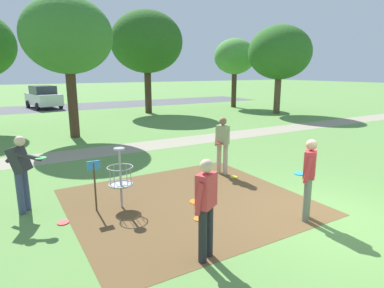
# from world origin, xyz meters

# --- Properties ---
(ground_plane) EXTENTS (160.00, 160.00, 0.00)m
(ground_plane) POSITION_xyz_m (0.00, 0.00, 0.00)
(ground_plane) COLOR #5B8942
(dirt_tee_pad) EXTENTS (5.28, 4.87, 0.01)m
(dirt_tee_pad) POSITION_xyz_m (-2.02, 2.22, 0.00)
(dirt_tee_pad) COLOR brown
(dirt_tee_pad) RESTS_ON ground
(disc_golf_basket) EXTENTS (0.98, 0.58, 1.39)m
(disc_golf_basket) POSITION_xyz_m (-3.53, 2.73, 0.75)
(disc_golf_basket) COLOR #9E9EA3
(disc_golf_basket) RESTS_ON ground
(player_foreground_watching) EXTENTS (0.45, 0.50, 1.71)m
(player_foreground_watching) POSITION_xyz_m (-0.05, 3.57, 0.97)
(player_foreground_watching) COLOR tan
(player_foreground_watching) RESTS_ON ground
(player_throwing) EXTENTS (0.77, 0.99, 1.71)m
(player_throwing) POSITION_xyz_m (-5.38, 3.54, 0.99)
(player_throwing) COLOR #384260
(player_throwing) RESTS_ON ground
(player_waiting_left) EXTENTS (0.49, 0.45, 1.71)m
(player_waiting_left) POSITION_xyz_m (-2.96, -0.01, 0.97)
(player_waiting_left) COLOR #232328
(player_waiting_left) RESTS_ON ground
(player_waiting_right) EXTENTS (0.48, 0.45, 1.71)m
(player_waiting_right) POSITION_xyz_m (-0.35, 0.16, 0.97)
(player_waiting_right) COLOR slate
(player_waiting_right) RESTS_ON ground
(frisbee_near_basket) EXTENTS (0.24, 0.24, 0.02)m
(frisbee_near_basket) POSITION_xyz_m (-2.28, 1.28, 0.01)
(frisbee_near_basket) COLOR orange
(frisbee_near_basket) RESTS_ON ground
(frisbee_by_tee) EXTENTS (0.24, 0.24, 0.02)m
(frisbee_by_tee) POSITION_xyz_m (-4.77, 2.55, 0.01)
(frisbee_by_tee) COLOR red
(frisbee_by_tee) RESTS_ON ground
(frisbee_far_left) EXTENTS (0.21, 0.21, 0.02)m
(frisbee_far_left) POSITION_xyz_m (0.05, 3.11, 0.01)
(frisbee_far_left) COLOR gold
(frisbee_far_left) RESTS_ON ground
(tree_near_left) EXTENTS (3.40, 3.40, 5.64)m
(tree_near_left) POSITION_xyz_m (11.56, 18.02, 4.15)
(tree_near_left) COLOR #422D1E
(tree_near_left) RESTS_ON ground
(tree_near_right) EXTENTS (3.93, 3.93, 6.23)m
(tree_near_right) POSITION_xyz_m (-2.71, 11.60, 4.52)
(tree_near_right) COLOR #422D1E
(tree_near_right) RESTS_ON ground
(tree_mid_left) EXTENTS (5.06, 5.06, 7.18)m
(tree_mid_left) POSITION_xyz_m (3.82, 18.15, 5.00)
(tree_mid_left) COLOR #422D1E
(tree_mid_left) RESTS_ON ground
(tree_mid_right) EXTENTS (4.37, 4.37, 6.14)m
(tree_mid_right) POSITION_xyz_m (11.65, 13.08, 4.26)
(tree_mid_right) COLOR brown
(tree_mid_right) RESTS_ON ground
(parking_lot_strip) EXTENTS (36.00, 6.00, 0.01)m
(parking_lot_strip) POSITION_xyz_m (0.00, 25.38, 0.00)
(parking_lot_strip) COLOR #4C4C51
(parking_lot_strip) RESTS_ON ground
(parked_car_leftmost) EXTENTS (2.52, 4.45, 1.84)m
(parked_car_leftmost) POSITION_xyz_m (-2.42, 25.36, 0.92)
(parked_car_leftmost) COLOR silver
(parked_car_leftmost) RESTS_ON ground
(gravel_path) EXTENTS (40.00, 1.68, 0.00)m
(gravel_path) POSITION_xyz_m (0.00, 8.20, 0.00)
(gravel_path) COLOR gray
(gravel_path) RESTS_ON ground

